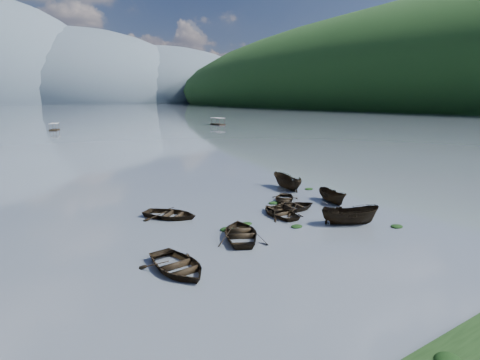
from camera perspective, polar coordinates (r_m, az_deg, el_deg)
ground_plane at (r=28.13m, az=13.37°, el=-8.42°), size 2400.00×2400.00×0.00m
right_hill_far at (r=535.14m, az=31.63°, el=9.50°), size 520.00×1200.00×190.00m
haze_mtn_c at (r=931.87m, az=-23.01°, el=10.78°), size 520.00×520.00×260.00m
haze_mtn_d at (r=978.81m, az=-12.40°, el=11.49°), size 520.00×520.00×220.00m
rowboat_0 at (r=22.70m, az=-9.48°, el=-13.44°), size 3.96×5.21×1.01m
rowboat_1 at (r=27.30m, az=0.16°, el=-8.71°), size 5.44×6.07×1.03m
rowboat_2 at (r=31.24m, az=16.31°, el=-6.48°), size 4.76×3.80×1.75m
rowboat_3 at (r=32.43m, az=6.05°, el=-5.34°), size 3.22×4.39×0.88m
rowboat_4 at (r=34.03m, az=8.04°, el=-4.54°), size 4.87×3.68×0.95m
rowboat_5 at (r=37.17m, az=13.86°, el=-3.33°), size 2.22×4.08×1.49m
rowboat_6 at (r=32.16m, az=-10.58°, el=-5.64°), size 5.58×5.76×0.97m
rowboat_7 at (r=36.85m, az=6.72°, el=-3.19°), size 4.61×4.64×0.79m
rowboat_8 at (r=41.77m, az=7.10°, el=-1.34°), size 2.21×4.82×1.80m
weed_clump_0 at (r=29.96m, az=0.98°, el=-6.77°), size 0.95×0.78×0.21m
weed_clump_1 at (r=29.70m, az=8.63°, el=-7.09°), size 0.98×0.78×0.21m
weed_clump_2 at (r=31.82m, az=22.77°, el=-6.62°), size 1.03×0.82×0.22m
weed_clump_3 at (r=38.34m, az=13.32°, el=-2.82°), size 0.83×0.70×0.18m
weed_clump_4 at (r=33.69m, az=13.31°, el=-4.93°), size 1.07×0.85×0.22m
weed_clump_5 at (r=28.75m, az=-1.99°, el=-7.62°), size 1.11×0.90×0.24m
weed_clump_6 at (r=35.86m, az=5.18°, el=-3.59°), size 1.06×0.89×0.22m
weed_clump_7 at (r=41.89m, az=10.45°, el=-1.41°), size 0.99×0.79×0.22m
pontoon_centre at (r=131.87m, az=-26.41°, el=6.80°), size 3.81×5.91×2.10m
pontoon_right at (r=142.96m, az=-3.40°, el=8.39°), size 3.19×6.78×2.54m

